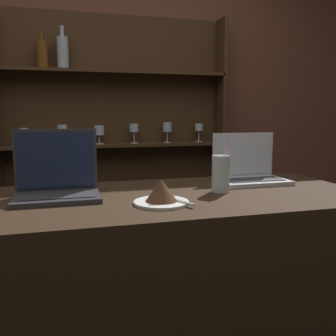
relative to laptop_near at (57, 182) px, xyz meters
The scene contains 7 objects.
bar_counter 0.64m from the laptop_near, 11.73° to the right, with size 1.80×0.69×1.01m.
back_wall 1.37m from the laptop_near, 77.37° to the left, with size 7.00×0.06×2.70m.
back_shelf 1.30m from the laptop_near, 72.87° to the left, with size 1.58×0.18×1.99m.
laptop_near is the anchor object (origin of this frame).
laptop_far 0.85m from the laptop_near, ahead, with size 0.31×0.20×0.22m.
cake_plate 0.40m from the laptop_near, 28.87° to the right, with size 0.19×0.19×0.09m.
water_glass 0.63m from the laptop_near, ahead, with size 0.07×0.07×0.21m.
Camera 1 is at (-0.26, -1.02, 1.32)m, focal length 40.00 mm.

